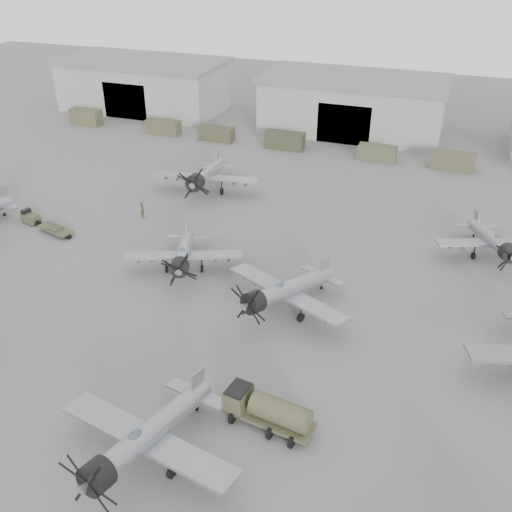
{
  "coord_description": "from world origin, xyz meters",
  "views": [
    {
      "loc": [
        16.57,
        -28.61,
        29.19
      ],
      "look_at": [
        0.83,
        14.35,
        2.5
      ],
      "focal_mm": 40.0,
      "sensor_mm": 36.0,
      "label": 1
    }
  ],
  "objects_px": {
    "aircraft_far_1": "(494,241)",
    "tug_trailer": "(40,222)",
    "aircraft_mid_2": "(284,291)",
    "fuel_tanker": "(268,409)",
    "aircraft_near_1": "(143,439)",
    "aircraft_far_0": "(205,175)",
    "aircraft_mid_1": "(183,254)",
    "ground_crew": "(143,210)"
  },
  "relations": [
    {
      "from": "aircraft_far_1",
      "to": "ground_crew",
      "type": "relative_size",
      "value": 5.66
    },
    {
      "from": "aircraft_mid_2",
      "to": "fuel_tanker",
      "type": "relative_size",
      "value": 1.87
    },
    {
      "from": "aircraft_mid_2",
      "to": "aircraft_far_0",
      "type": "height_order",
      "value": "aircraft_far_0"
    },
    {
      "from": "aircraft_mid_2",
      "to": "aircraft_near_1",
      "type": "bearing_deg",
      "value": -74.78
    },
    {
      "from": "aircraft_mid_2",
      "to": "fuel_tanker",
      "type": "bearing_deg",
      "value": -52.08
    },
    {
      "from": "aircraft_far_0",
      "to": "ground_crew",
      "type": "distance_m",
      "value": 9.67
    },
    {
      "from": "aircraft_near_1",
      "to": "fuel_tanker",
      "type": "relative_size",
      "value": 1.99
    },
    {
      "from": "aircraft_mid_2",
      "to": "ground_crew",
      "type": "relative_size",
      "value": 6.07
    },
    {
      "from": "aircraft_far_0",
      "to": "tug_trailer",
      "type": "height_order",
      "value": "aircraft_far_0"
    },
    {
      "from": "fuel_tanker",
      "to": "aircraft_far_0",
      "type": "bearing_deg",
      "value": 128.62
    },
    {
      "from": "aircraft_far_1",
      "to": "aircraft_near_1",
      "type": "bearing_deg",
      "value": -141.21
    },
    {
      "from": "aircraft_mid_1",
      "to": "aircraft_far_0",
      "type": "xyz_separation_m",
      "value": [
        -5.83,
        17.78,
        0.4
      ]
    },
    {
      "from": "fuel_tanker",
      "to": "tug_trailer",
      "type": "xyz_separation_m",
      "value": [
        -33.29,
        18.7,
        -0.8
      ]
    },
    {
      "from": "aircraft_mid_2",
      "to": "tug_trailer",
      "type": "relative_size",
      "value": 1.56
    },
    {
      "from": "aircraft_far_0",
      "to": "tug_trailer",
      "type": "bearing_deg",
      "value": -141.38
    },
    {
      "from": "fuel_tanker",
      "to": "ground_crew",
      "type": "xyz_separation_m",
      "value": [
        -23.66,
        24.59,
        -0.38
      ]
    },
    {
      "from": "aircraft_near_1",
      "to": "aircraft_mid_2",
      "type": "bearing_deg",
      "value": 91.02
    },
    {
      "from": "aircraft_near_1",
      "to": "aircraft_mid_2",
      "type": "height_order",
      "value": "aircraft_near_1"
    },
    {
      "from": "aircraft_far_1",
      "to": "tug_trailer",
      "type": "bearing_deg",
      "value": 170.6
    },
    {
      "from": "aircraft_far_0",
      "to": "aircraft_mid_2",
      "type": "bearing_deg",
      "value": -59.54
    },
    {
      "from": "aircraft_mid_1",
      "to": "fuel_tanker",
      "type": "xyz_separation_m",
      "value": [
        13.93,
        -15.53,
        -0.68
      ]
    },
    {
      "from": "aircraft_far_0",
      "to": "fuel_tanker",
      "type": "xyz_separation_m",
      "value": [
        19.77,
        -33.32,
        -1.08
      ]
    },
    {
      "from": "aircraft_mid_2",
      "to": "tug_trailer",
      "type": "xyz_separation_m",
      "value": [
        -30.38,
        6.15,
        -1.66
      ]
    },
    {
      "from": "aircraft_near_1",
      "to": "tug_trailer",
      "type": "bearing_deg",
      "value": 148.73
    },
    {
      "from": "aircraft_near_1",
      "to": "aircraft_far_1",
      "type": "height_order",
      "value": "aircraft_near_1"
    },
    {
      "from": "aircraft_far_1",
      "to": "aircraft_mid_1",
      "type": "bearing_deg",
      "value": -176.17
    },
    {
      "from": "aircraft_near_1",
      "to": "aircraft_mid_2",
      "type": "relative_size",
      "value": 1.06
    },
    {
      "from": "aircraft_far_0",
      "to": "tug_trailer",
      "type": "xyz_separation_m",
      "value": [
        -13.53,
        -14.62,
        -1.88
      ]
    },
    {
      "from": "aircraft_mid_1",
      "to": "fuel_tanker",
      "type": "bearing_deg",
      "value": -69.77
    },
    {
      "from": "aircraft_mid_1",
      "to": "tug_trailer",
      "type": "bearing_deg",
      "value": 149.04
    },
    {
      "from": "aircraft_far_1",
      "to": "tug_trailer",
      "type": "distance_m",
      "value": 48.16
    },
    {
      "from": "aircraft_mid_1",
      "to": "aircraft_far_0",
      "type": "bearing_deg",
      "value": 86.5
    },
    {
      "from": "aircraft_far_0",
      "to": "fuel_tanker",
      "type": "distance_m",
      "value": 38.76
    },
    {
      "from": "aircraft_mid_2",
      "to": "tug_trailer",
      "type": "distance_m",
      "value": 31.04
    },
    {
      "from": "aircraft_mid_2",
      "to": "fuel_tanker",
      "type": "xyz_separation_m",
      "value": [
        2.91,
        -12.55,
        -0.86
      ]
    },
    {
      "from": "aircraft_far_1",
      "to": "fuel_tanker",
      "type": "height_order",
      "value": "aircraft_far_1"
    },
    {
      "from": "aircraft_mid_1",
      "to": "tug_trailer",
      "type": "xyz_separation_m",
      "value": [
        -19.36,
        3.17,
        -1.48
      ]
    },
    {
      "from": "tug_trailer",
      "to": "aircraft_mid_2",
      "type": "bearing_deg",
      "value": 4.06
    },
    {
      "from": "aircraft_mid_1",
      "to": "aircraft_far_1",
      "type": "xyz_separation_m",
      "value": [
        27.79,
        12.89,
        -0.0
      ]
    },
    {
      "from": "aircraft_near_1",
      "to": "ground_crew",
      "type": "bearing_deg",
      "value": 130.8
    },
    {
      "from": "aircraft_near_1",
      "to": "aircraft_far_0",
      "type": "bearing_deg",
      "value": 120.02
    },
    {
      "from": "tug_trailer",
      "to": "ground_crew",
      "type": "distance_m",
      "value": 11.29
    }
  ]
}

